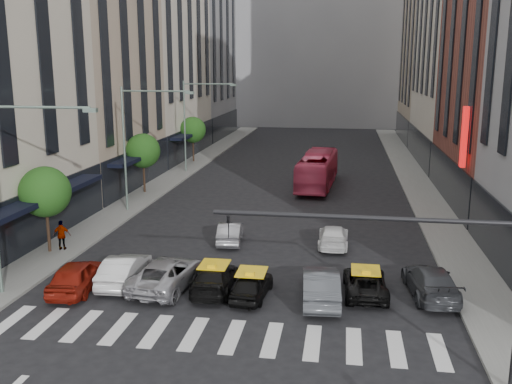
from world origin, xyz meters
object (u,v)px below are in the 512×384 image
at_px(taxi_left, 214,278).
at_px(bus, 318,170).
at_px(car_white_front, 125,270).
at_px(taxi_center, 252,285).
at_px(pedestrian_far, 62,235).
at_px(streetlamp_near, 9,173).
at_px(streetlamp_far, 194,114).
at_px(streetlamp_mid, 136,132).
at_px(car_red, 77,276).

distance_m(taxi_left, bus, 25.14).
distance_m(car_white_front, taxi_center, 6.56).
xyz_separation_m(taxi_center, pedestrian_far, (-11.94, 4.90, 0.40)).
relative_size(streetlamp_near, pedestrian_far, 5.16).
bearing_deg(streetlamp_near, car_white_front, 28.11).
relative_size(taxi_left, pedestrian_far, 2.57).
bearing_deg(streetlamp_near, streetlamp_far, 90.00).
xyz_separation_m(car_white_front, taxi_center, (6.51, -0.77, -0.10)).
xyz_separation_m(streetlamp_near, streetlamp_mid, (0.00, 16.00, 0.00)).
height_order(streetlamp_near, streetlamp_mid, same).
bearing_deg(taxi_center, taxi_left, -11.29).
distance_m(streetlamp_far, pedestrian_far, 26.09).
bearing_deg(taxi_left, bus, -100.80).
height_order(streetlamp_near, car_white_front, streetlamp_near).
bearing_deg(pedestrian_far, streetlamp_far, -102.64).
height_order(streetlamp_mid, streetlamp_far, same).
relative_size(streetlamp_near, taxi_center, 2.45).
bearing_deg(pedestrian_far, taxi_center, 147.65).
distance_m(car_red, bus, 27.80).
relative_size(streetlamp_mid, car_red, 2.04).
bearing_deg(bus, taxi_center, 89.98).
bearing_deg(bus, taxi_left, 85.56).
bearing_deg(car_white_front, streetlamp_mid, -75.14).
height_order(car_red, pedestrian_far, pedestrian_far).
xyz_separation_m(streetlamp_far, pedestrian_far, (-1.17, -25.60, -4.88)).
bearing_deg(streetlamp_near, taxi_center, 7.94).
distance_m(streetlamp_mid, taxi_left, 17.34).
bearing_deg(streetlamp_mid, car_white_front, -72.77).
height_order(streetlamp_near, car_red, streetlamp_near).
relative_size(car_white_front, taxi_left, 0.99).
xyz_separation_m(streetlamp_far, taxi_center, (10.77, -30.50, -5.28)).
xyz_separation_m(car_white_front, taxi_left, (4.61, -0.21, -0.08)).
bearing_deg(streetlamp_mid, taxi_center, -53.39).
xyz_separation_m(streetlamp_near, pedestrian_far, (-1.17, 6.40, -4.88)).
bearing_deg(bus, streetlamp_near, 69.00).
height_order(streetlamp_mid, bus, streetlamp_mid).
xyz_separation_m(car_white_front, bus, (8.32, 24.64, 0.81)).
distance_m(streetlamp_mid, taxi_center, 18.82).
relative_size(car_red, car_white_front, 1.00).
relative_size(streetlamp_far, car_red, 2.04).
bearing_deg(car_white_front, streetlamp_far, -84.22).
distance_m(streetlamp_near, car_red, 5.76).
distance_m(streetlamp_far, taxi_left, 31.66).
relative_size(streetlamp_mid, streetlamp_far, 1.00).
distance_m(streetlamp_far, taxi_center, 32.77).
height_order(streetlamp_near, streetlamp_far, same).
height_order(streetlamp_near, pedestrian_far, streetlamp_near).
distance_m(streetlamp_far, car_red, 31.44).
relative_size(car_red, taxi_center, 1.20).
height_order(car_white_front, bus, bus).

